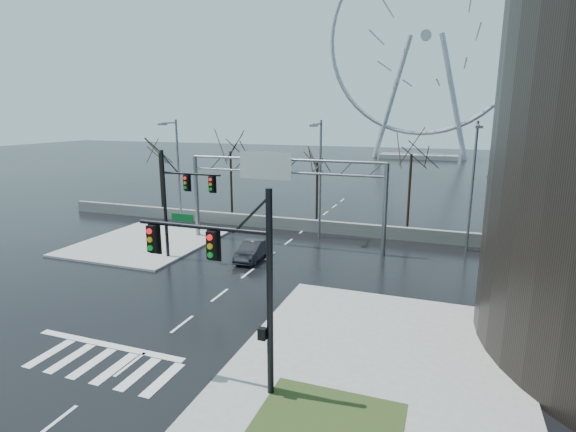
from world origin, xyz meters
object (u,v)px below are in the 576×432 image
at_px(sign_gantry, 279,182).
at_px(signal_mast_far, 177,195).
at_px(signal_mast_near, 235,271).
at_px(car, 252,251).
at_px(ferris_wheel, 425,44).

bearing_deg(sign_gantry, signal_mast_far, -132.47).
relative_size(signal_mast_near, sign_gantry, 0.49).
bearing_deg(car, signal_mast_far, -162.46).
bearing_deg(sign_gantry, signal_mast_near, -73.81).
xyz_separation_m(sign_gantry, car, (-0.57, -4.17, -4.51)).
relative_size(signal_mast_near, car, 1.95).
bearing_deg(ferris_wheel, signal_mast_far, -97.20).
bearing_deg(car, ferris_wheel, 83.10).
height_order(signal_mast_far, ferris_wheel, ferris_wheel).
height_order(signal_mast_near, signal_mast_far, same).
distance_m(sign_gantry, ferris_wheel, 82.91).
relative_size(signal_mast_far, sign_gantry, 0.49).
xyz_separation_m(ferris_wheel, car, (-5.94, -84.21, -25.46)).
xyz_separation_m(signal_mast_far, sign_gantry, (5.49, 6.00, 0.35)).
bearing_deg(ferris_wheel, sign_gantry, -93.84).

